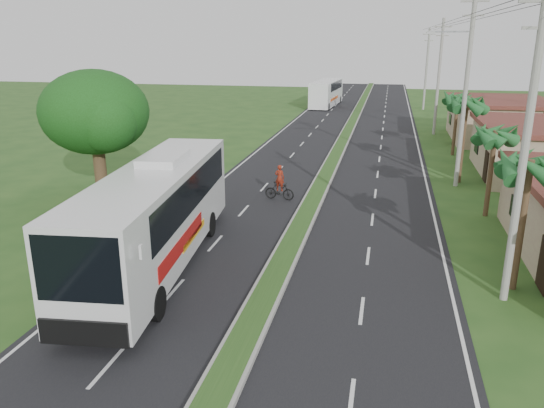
# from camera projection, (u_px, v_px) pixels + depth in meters

# --- Properties ---
(ground) EXTENTS (180.00, 180.00, 0.00)m
(ground) POSITION_uv_depth(u_px,v_px,m) (264.00, 301.00, 19.19)
(ground) COLOR #24491A
(ground) RESTS_ON ground
(road_asphalt) EXTENTS (14.00, 160.00, 0.02)m
(road_asphalt) POSITION_uv_depth(u_px,v_px,m) (328.00, 172.00, 37.84)
(road_asphalt) COLOR black
(road_asphalt) RESTS_ON ground
(median_strip) EXTENTS (1.20, 160.00, 0.18)m
(median_strip) POSITION_uv_depth(u_px,v_px,m) (328.00, 171.00, 37.81)
(median_strip) COLOR gray
(median_strip) RESTS_ON ground
(lane_edge_left) EXTENTS (0.12, 160.00, 0.01)m
(lane_edge_left) POSITION_uv_depth(u_px,v_px,m) (238.00, 167.00, 39.21)
(lane_edge_left) COLOR silver
(lane_edge_left) RESTS_ON ground
(lane_edge_right) EXTENTS (0.12, 160.00, 0.01)m
(lane_edge_right) POSITION_uv_depth(u_px,v_px,m) (425.00, 177.00, 36.47)
(lane_edge_right) COLOR silver
(lane_edge_right) RESTS_ON ground
(shop_mid) EXTENTS (7.60, 10.60, 3.67)m
(shop_mid) POSITION_uv_depth(u_px,v_px,m) (536.00, 149.00, 36.30)
(shop_mid) COLOR tan
(shop_mid) RESTS_ON ground
(shop_far) EXTENTS (8.60, 11.60, 3.82)m
(shop_far) POSITION_uv_depth(u_px,v_px,m) (498.00, 119.00, 49.33)
(shop_far) COLOR tan
(shop_far) RESTS_ON ground
(palm_verge_a) EXTENTS (2.40, 2.40, 5.45)m
(palm_verge_a) POSITION_uv_depth(u_px,v_px,m) (530.00, 167.00, 18.74)
(palm_verge_a) COLOR #473321
(palm_verge_a) RESTS_ON ground
(palm_verge_b) EXTENTS (2.40, 2.40, 5.05)m
(palm_verge_b) POSITION_uv_depth(u_px,v_px,m) (495.00, 135.00, 27.17)
(palm_verge_b) COLOR #473321
(palm_verge_b) RESTS_ON ground
(palm_verge_c) EXTENTS (2.40, 2.40, 5.85)m
(palm_verge_c) POSITION_uv_depth(u_px,v_px,m) (467.00, 104.00, 33.59)
(palm_verge_c) COLOR #473321
(palm_verge_c) RESTS_ON ground
(palm_verge_d) EXTENTS (2.40, 2.40, 5.25)m
(palm_verge_d) POSITION_uv_depth(u_px,v_px,m) (458.00, 99.00, 42.05)
(palm_verge_d) COLOR #473321
(palm_verge_d) RESTS_ON ground
(shade_tree) EXTENTS (6.30, 6.00, 7.54)m
(shade_tree) POSITION_uv_depth(u_px,v_px,m) (93.00, 115.00, 29.51)
(shade_tree) COLOR #473321
(shade_tree) RESTS_ON ground
(utility_pole_a) EXTENTS (1.60, 0.28, 11.00)m
(utility_pole_a) POSITION_uv_depth(u_px,v_px,m) (525.00, 146.00, 17.63)
(utility_pole_a) COLOR gray
(utility_pole_a) RESTS_ON ground
(utility_pole_b) EXTENTS (3.20, 0.28, 12.00)m
(utility_pole_b) POSITION_uv_depth(u_px,v_px,m) (465.00, 87.00, 32.39)
(utility_pole_b) COLOR gray
(utility_pole_b) RESTS_ON ground
(utility_pole_c) EXTENTS (1.60, 0.28, 11.00)m
(utility_pole_c) POSITION_uv_depth(u_px,v_px,m) (439.00, 76.00, 51.21)
(utility_pole_c) COLOR gray
(utility_pole_c) RESTS_ON ground
(utility_pole_d) EXTENTS (1.60, 0.28, 10.50)m
(utility_pole_d) POSITION_uv_depth(u_px,v_px,m) (426.00, 68.00, 69.94)
(utility_pole_d) COLOR gray
(utility_pole_d) RESTS_ON ground
(coach_bus_main) EXTENTS (4.28, 13.97, 4.44)m
(coach_bus_main) POSITION_uv_depth(u_px,v_px,m) (157.00, 210.00, 21.52)
(coach_bus_main) COLOR silver
(coach_bus_main) RESTS_ON ground
(coach_bus_far) EXTENTS (3.44, 12.25, 3.53)m
(coach_bus_far) POSITION_uv_depth(u_px,v_px,m) (327.00, 92.00, 74.87)
(coach_bus_far) COLOR white
(coach_bus_far) RESTS_ON ground
(motorcyclist) EXTENTS (1.83, 0.72, 2.11)m
(motorcyclist) POSITION_uv_depth(u_px,v_px,m) (280.00, 188.00, 31.07)
(motorcyclist) COLOR black
(motorcyclist) RESTS_ON ground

